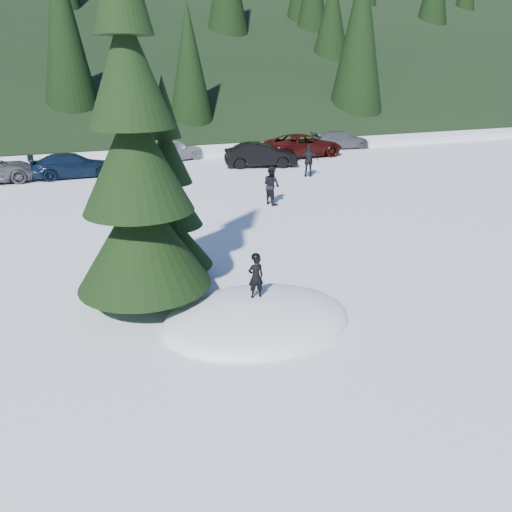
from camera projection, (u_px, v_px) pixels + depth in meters
name	position (u px, v px, depth m)	size (l,w,h in m)	color
ground	(257.00, 320.00, 11.62)	(200.00, 200.00, 0.00)	white
snow_mound	(257.00, 320.00, 11.62)	(4.48, 3.52, 0.96)	white
spruce_tall	(136.00, 172.00, 11.22)	(3.20, 3.20, 8.60)	#311C10
spruce_short	(169.00, 205.00, 13.22)	(2.20, 2.20, 5.37)	#311C10
child_skier	(256.00, 277.00, 11.51)	(0.37, 0.25, 1.02)	black
adult_0	(271.00, 185.00, 21.25)	(0.80, 0.62, 1.65)	black
adult_1	(309.00, 161.00, 26.68)	(1.01, 0.42, 1.72)	black
car_3	(73.00, 165.00, 26.65)	(1.78, 4.38, 1.27)	#0E1B32
car_4	(172.00, 150.00, 31.26)	(1.65, 4.11, 1.40)	#9EA2A7
car_5	(261.00, 155.00, 29.45)	(1.49, 4.26, 1.40)	black
car_6	(303.00, 145.00, 32.85)	(2.45, 5.30, 1.47)	#380B0A
car_7	(340.00, 140.00, 36.21)	(1.73, 4.27, 1.24)	#54565D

